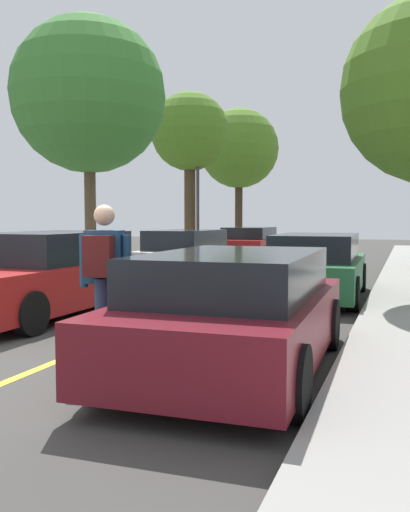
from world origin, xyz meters
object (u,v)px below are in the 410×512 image
object	(u,v)px
streetlamp	(198,182)
skateboarder	(104,272)
parked_car_right_nearest	(235,311)
parked_car_left_far	(249,244)
street_tree_left_nearest	(89,96)
parked_car_left_near	(186,254)
street_tree_left_near	(190,133)
parked_car_left_nearest	(50,274)
skateboard	(106,360)
street_tree_left_far	(239,149)
parked_car_right_near	(317,267)

from	to	relation	value
streetlamp	skateboarder	size ratio (longest dim) A/B	2.92
parked_car_right_nearest	parked_car_left_far	bearing A→B (deg)	105.05
parked_car_left_far	parked_car_right_nearest	size ratio (longest dim) A/B	1.01
street_tree_left_nearest	parked_car_right_nearest	bearing A→B (deg)	-48.91
parked_car_left_near	street_tree_left_near	size ratio (longest dim) A/B	0.66
parked_car_left_nearest	street_tree_left_near	distance (m)	12.97
parked_car_left_near	streetlamp	distance (m)	6.23
parked_car_left_near	skateboard	xyz separation A→B (m)	(2.71, -9.05, -0.56)
parked_car_right_nearest	street_tree_left_far	xyz separation A→B (m)	(-6.28, 21.03, 4.45)
skateboard	street_tree_left_near	bearing A→B (deg)	108.29
street_tree_left_nearest	streetlamp	size ratio (longest dim) A/B	1.37
parked_car_right_nearest	skateboard	size ratio (longest dim) A/B	4.70
street_tree_left_far	parked_car_right_nearest	bearing A→B (deg)	-73.38
street_tree_left_near	parked_car_right_near	bearing A→B (deg)	-54.20
parked_car_right_nearest	parked_car_right_near	size ratio (longest dim) A/B	0.94
parked_car_left_nearest	skateboard	distance (m)	3.91
street_tree_left_nearest	streetlamp	xyz separation A→B (m)	(0.43, 6.94, -1.87)
street_tree_left_nearest	streetlamp	world-z (taller)	street_tree_left_nearest
street_tree_left_near	streetlamp	distance (m)	1.97
parked_car_left_nearest	parked_car_right_near	size ratio (longest dim) A/B	1.08
parked_car_left_near	skateboard	bearing A→B (deg)	-73.32
parked_car_left_near	skateboard	size ratio (longest dim) A/B	4.88
parked_car_left_near	streetlamp	world-z (taller)	streetlamp
parked_car_left_far	street_tree_left_far	distance (m)	7.64
parked_car_left_nearest	parked_car_right_nearest	size ratio (longest dim) A/B	1.15
parked_car_left_far	parked_car_right_nearest	xyz separation A→B (m)	(4.09, -15.22, 0.00)
parked_car_left_far	street_tree_left_far	xyz separation A→B (m)	(-2.18, 5.81, 4.45)
street_tree_left_near	street_tree_left_far	xyz separation A→B (m)	(0.00, 6.62, 0.18)
parked_car_right_near	street_tree_left_near	distance (m)	11.55
parked_car_right_near	street_tree_left_far	world-z (taller)	street_tree_left_far
parked_car_left_nearest	streetlamp	size ratio (longest dim) A/B	0.94
parked_car_right_near	street_tree_left_nearest	xyz separation A→B (m)	(-6.28, 1.49, 4.23)
parked_car_left_far	street_tree_left_near	bearing A→B (deg)	-159.72
skateboarder	parked_car_left_nearest	bearing A→B (deg)	134.26
parked_car_left_far	skateboarder	world-z (taller)	skateboarder
parked_car_left_nearest	skateboarder	xyz separation A→B (m)	(2.72, -2.79, 0.39)
street_tree_left_near	skateboard	size ratio (longest dim) A/B	7.36
parked_car_left_nearest	parked_car_left_far	distance (m)	12.86
parked_car_left_near	parked_car_right_near	size ratio (longest dim) A/B	0.98
skateboarder	parked_car_left_far	bearing A→B (deg)	99.85
parked_car_left_nearest	street_tree_left_far	bearing A→B (deg)	96.67
parked_car_right_near	street_tree_left_near	world-z (taller)	street_tree_left_near
parked_car_left_near	parked_car_right_nearest	size ratio (longest dim) A/B	1.04
street_tree_left_far	parked_car_left_near	bearing A→B (deg)	-79.99
parked_car_right_near	skateboard	bearing A→B (deg)	-102.76
parked_car_right_nearest	parked_car_right_near	xyz separation A→B (m)	(0.00, 5.71, 0.00)
street_tree_left_near	skateboarder	size ratio (longest dim) A/B	3.74
skateboard	parked_car_left_near	bearing A→B (deg)	106.68
street_tree_left_nearest	parked_car_left_nearest	bearing A→B (deg)	-65.70
street_tree_left_far	skateboarder	distance (m)	22.38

